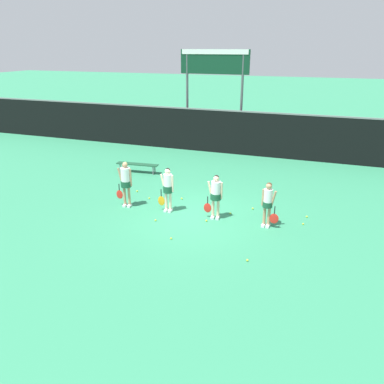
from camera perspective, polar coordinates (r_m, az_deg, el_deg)
The scene contains 19 objects.
ground_plane at distance 13.80m, azimuth 0.20°, elevation -3.55°, with size 140.00×140.00×0.00m, color #2D7F56.
fence_windscreen at distance 21.43m, azimuth 8.03°, elevation 8.88°, with size 60.00×0.08×2.50m.
scoreboard at distance 22.30m, azimuth 3.42°, elevation 17.84°, with size 4.01×0.15×5.65m.
bench_courtside at distance 18.53m, azimuth -8.33°, elevation 4.11°, with size 2.12×0.54×0.45m.
player_0 at distance 14.39m, azimuth -10.07°, elevation 1.75°, with size 0.67×0.40×1.78m.
player_1 at distance 13.78m, azimuth -3.72°, elevation 0.86°, with size 0.63×0.35×1.70m.
player_2 at distance 13.21m, azimuth 3.63°, elevation -0.21°, with size 0.67×0.39×1.64m.
player_3 at distance 12.85m, azimuth 11.50°, elevation -1.44°, with size 0.62×0.33×1.60m.
tennis_ball_0 at distance 13.31m, azimuth 2.21°, elevation -4.39°, with size 0.07×0.07×0.07m, color #CCE033.
tennis_ball_1 at distance 11.11m, azimuth 8.43°, elevation -10.25°, with size 0.07×0.07×0.07m, color #CCE033.
tennis_ball_2 at distance 14.23m, azimuth 17.09°, elevation -3.62°, with size 0.07×0.07×0.07m, color #CCE033.
tennis_ball_3 at distance 14.46m, azimuth 9.24°, elevation -2.50°, with size 0.07×0.07×0.07m, color #CCE033.
tennis_ball_4 at distance 15.33m, azimuth -6.54°, elevation -0.95°, with size 0.06×0.06×0.06m, color #CCE033.
tennis_ball_5 at distance 12.15m, azimuth -3.21°, elevation -7.08°, with size 0.06×0.06×0.06m, color #CCE033.
tennis_ball_6 at distance 15.20m, azimuth -1.57°, elevation -1.00°, with size 0.07×0.07×0.07m, color #CCE033.
tennis_ball_7 at distance 13.96m, azimuth 5.87°, elevation -3.23°, with size 0.06×0.06×0.06m, color #CCE033.
tennis_ball_8 at distance 13.40m, azimuth -5.59°, elevation -4.30°, with size 0.07×0.07×0.07m, color #CCE033.
tennis_ball_9 at distance 13.63m, azimuth 16.57°, elevation -4.69°, with size 0.06×0.06×0.06m, color #CCE033.
tennis_ball_10 at distance 16.13m, azimuth -8.36°, elevation 0.13°, with size 0.07×0.07×0.07m, color #CCE033.
Camera 1 is at (4.14, -11.82, 5.81)m, focal length 35.00 mm.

